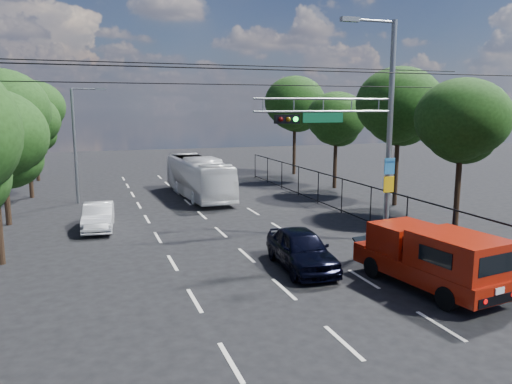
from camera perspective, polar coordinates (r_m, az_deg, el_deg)
name	(u,v)px	position (r m, az deg, el deg)	size (l,w,h in m)	color
ground	(343,343)	(13.48, 9.95, -16.59)	(120.00, 120.00, 0.00)	black
lane_markings	(211,223)	(25.92, -5.20, -3.54)	(6.12, 38.00, 0.01)	beige
signal_mast	(365,123)	(21.68, 12.40, 7.66)	(6.43, 0.39, 9.50)	slate
streetlight_left	(77,140)	(32.57, -19.74, 5.65)	(2.09, 0.22, 7.08)	slate
utility_wires	(239,74)	(20.29, -1.91, 13.38)	(22.00, 5.04, 0.74)	black
fence_right	(359,201)	(26.90, 11.65, -0.98)	(0.06, 34.03, 2.00)	black
tree_right_b	(462,125)	(26.05, 22.47, 7.06)	(4.50, 4.50, 7.31)	black
tree_right_c	(399,110)	(31.13, 16.02, 8.99)	(5.10, 5.10, 8.29)	black
tree_right_d	(336,122)	(36.91, 9.16, 7.93)	(4.32, 4.32, 7.02)	black
tree_right_e	(295,107)	(44.19, 4.46, 9.71)	(5.28, 5.28, 8.58)	black
tree_left_c	(1,118)	(27.79, -27.17, 7.55)	(4.80, 4.80, 7.80)	black
tree_left_d	(27,126)	(35.71, -24.71, 6.90)	(4.20, 4.20, 6.83)	black
tree_left_e	(34,112)	(43.68, -24.07, 8.37)	(4.92, 4.92, 7.99)	black
red_pickup	(431,257)	(17.42, 19.36, -6.99)	(2.75, 5.74, 2.06)	black
navy_hatchback	(301,249)	(18.66, 5.20, -6.50)	(1.75, 4.34, 1.48)	black
white_bus	(199,177)	(33.29, -6.57, 1.73)	(2.25, 9.60, 2.67)	silver
white_van	(98,216)	(25.56, -17.57, -2.69)	(1.36, 3.91, 1.29)	silver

